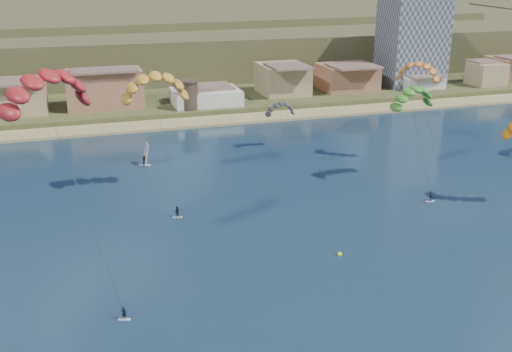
% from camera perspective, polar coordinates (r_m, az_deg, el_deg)
% --- Properties ---
extents(ground, '(2400.00, 2400.00, 0.00)m').
position_cam_1_polar(ground, '(79.12, 7.05, -14.45)').
color(ground, '#0D2232').
rests_on(ground, ground).
extents(beach, '(2200.00, 12.00, 0.90)m').
position_cam_1_polar(beach, '(173.33, -7.23, 4.87)').
color(beach, tan).
rests_on(beach, ground).
extents(land, '(2200.00, 900.00, 4.00)m').
position_cam_1_polar(land, '(621.49, -14.97, 15.02)').
color(land, brown).
rests_on(land, ground).
extents(foothills, '(940.00, 210.00, 18.00)m').
position_cam_1_polar(foothills, '(298.16, -7.40, 12.80)').
color(foothills, brown).
rests_on(foothills, ground).
extents(town, '(400.00, 24.00, 12.00)m').
position_cam_1_polar(town, '(185.26, -20.60, 7.20)').
color(town, silver).
rests_on(town, ground).
extents(apartment_tower, '(20.00, 16.00, 32.00)m').
position_cam_1_polar(apartment_tower, '(220.35, 14.27, 12.26)').
color(apartment_tower, gray).
rests_on(apartment_tower, ground).
extents(watchtower, '(5.82, 5.82, 8.60)m').
position_cam_1_polar(watchtower, '(180.43, -6.19, 7.50)').
color(watchtower, '#47382D').
rests_on(watchtower, ground).
extents(kitesurfer_red, '(14.30, 16.10, 32.63)m').
position_cam_1_polar(kitesurfer_red, '(81.85, -18.91, 8.06)').
color(kitesurfer_red, silver).
rests_on(kitesurfer_red, ground).
extents(kitesurfer_yellow, '(13.63, 16.89, 26.31)m').
position_cam_1_polar(kitesurfer_yellow, '(117.65, -9.33, 8.53)').
color(kitesurfer_yellow, silver).
rests_on(kitesurfer_yellow, ground).
extents(kitesurfer_green, '(11.24, 15.36, 21.82)m').
position_cam_1_polar(kitesurfer_green, '(127.07, 14.35, 7.29)').
color(kitesurfer_green, silver).
rests_on(kitesurfer_green, ground).
extents(distant_kite_dark, '(7.77, 5.68, 13.56)m').
position_cam_1_polar(distant_kite_dark, '(147.48, 2.27, 6.44)').
color(distant_kite_dark, '#262626').
rests_on(distant_kite_dark, ground).
extents(distant_kite_orange, '(9.65, 9.52, 24.00)m').
position_cam_1_polar(distant_kite_orange, '(140.75, 14.82, 9.63)').
color(distant_kite_orange, '#262626').
rests_on(distant_kite_orange, ground).
extents(windsurfer, '(3.08, 3.12, 4.92)m').
position_cam_1_polar(windsurfer, '(139.64, -10.23, 1.61)').
color(windsurfer, silver).
rests_on(windsurfer, ground).
extents(buoy, '(0.80, 0.80, 0.80)m').
position_cam_1_polar(buoy, '(98.14, 7.73, -7.18)').
color(buoy, yellow).
rests_on(buoy, ground).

